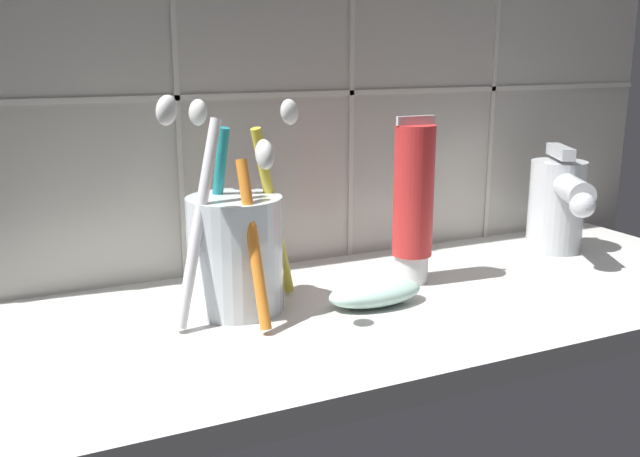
# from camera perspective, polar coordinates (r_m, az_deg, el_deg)

# --- Properties ---
(sink_counter) EXTENTS (0.72, 0.29, 0.02)m
(sink_counter) POSITION_cam_1_polar(r_m,az_deg,el_deg) (0.64, 6.67, -6.29)
(sink_counter) COLOR silver
(sink_counter) RESTS_ON ground
(tile_wall_backsplash) EXTENTS (0.82, 0.02, 0.50)m
(tile_wall_backsplash) POSITION_cam_1_polar(r_m,az_deg,el_deg) (0.73, 0.98, 15.54)
(tile_wall_backsplash) COLOR #B7B2A8
(tile_wall_backsplash) RESTS_ON ground
(toothbrush_cup) EXTENTS (0.14, 0.13, 0.18)m
(toothbrush_cup) POSITION_cam_1_polar(r_m,az_deg,el_deg) (0.60, -6.79, -1.58)
(toothbrush_cup) COLOR silver
(toothbrush_cup) RESTS_ON sink_counter
(toothpaste_tube) EXTENTS (0.04, 0.04, 0.16)m
(toothpaste_tube) POSITION_cam_1_polar(r_m,az_deg,el_deg) (0.66, 7.47, 2.17)
(toothpaste_tube) COLOR white
(toothpaste_tube) RESTS_ON sink_counter
(sink_faucet) EXTENTS (0.08, 0.11, 0.11)m
(sink_faucet) POSITION_cam_1_polar(r_m,az_deg,el_deg) (0.80, 18.57, 1.99)
(sink_faucet) COLOR silver
(sink_faucet) RESTS_ON sink_counter
(soap_bar) EXTENTS (0.09, 0.04, 0.02)m
(soap_bar) POSITION_cam_1_polar(r_m,az_deg,el_deg) (0.62, 4.44, -5.15)
(soap_bar) COLOR silver
(soap_bar) RESTS_ON sink_counter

